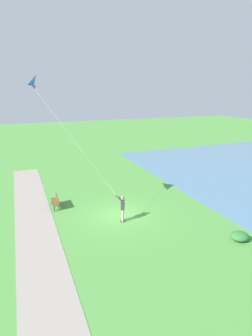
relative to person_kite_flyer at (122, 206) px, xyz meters
name	(u,v)px	position (x,y,z in m)	size (l,w,h in m)	color
ground_plane	(118,216)	(-0.04, -0.90, -1.05)	(120.00, 120.00, 0.00)	#4C8E3D
walkway_path	(39,247)	(5.34, 1.10, -1.04)	(2.40, 32.00, 0.02)	gray
person_kite_flyer	(122,206)	(0.00, 0.00, 0.00)	(0.63, 0.51, 1.83)	#232328
flying_kite	(37,84)	(4.44, -2.19, 7.58)	(4.49, 2.69, 7.35)	blue
park_bench_near_walkway	(56,201)	(3.68, -3.90, -0.54)	(0.44, 1.50, 0.88)	brown
lakeside_shrub	(240,236)	(-5.35, 4.67, -0.80)	(1.07, 0.94, 0.51)	#2D7033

